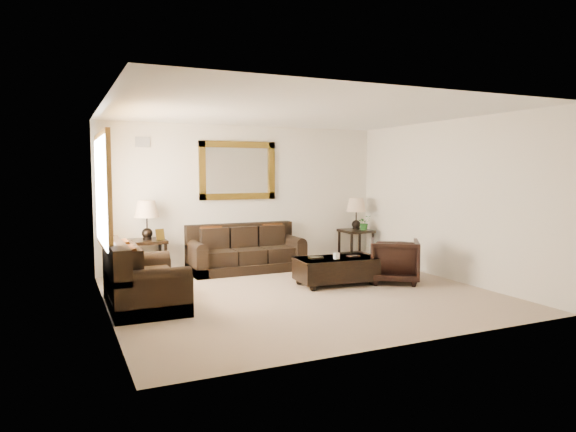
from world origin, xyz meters
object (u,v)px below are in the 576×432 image
sofa (245,254)px  armchair (394,258)px  end_table_right (356,220)px  end_table_left (147,228)px  coffee_table (336,268)px  loveseat (140,283)px

sofa → armchair: sofa is taller
sofa → end_table_right: 2.51m
end_table_left → coffee_table: end_table_left is taller
sofa → armchair: bearing=-46.2°
sofa → armchair: (1.91, -1.99, 0.09)m
sofa → armchair: size_ratio=2.62×
coffee_table → armchair: size_ratio=1.70×
loveseat → end_table_right: (4.61, 1.94, 0.51)m
loveseat → end_table_left: end_table_left is taller
sofa → loveseat: 2.85m
sofa → end_table_right: (2.45, 0.08, 0.53)m
armchair → end_table_left: bearing=4.8°
coffee_table → armchair: armchair is taller
end_table_left → end_table_right: size_ratio=1.04×
loveseat → coffee_table: (3.10, 0.11, -0.06)m
coffee_table → armchair: (0.97, -0.24, 0.12)m
end_table_right → coffee_table: 2.44m
loveseat → coffee_table: 3.10m
end_table_left → armchair: (3.66, -2.06, -0.47)m
end_table_right → coffee_table: (-1.51, -1.83, -0.57)m
loveseat → armchair: 4.07m
coffee_table → armchair: bearing=-9.5°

